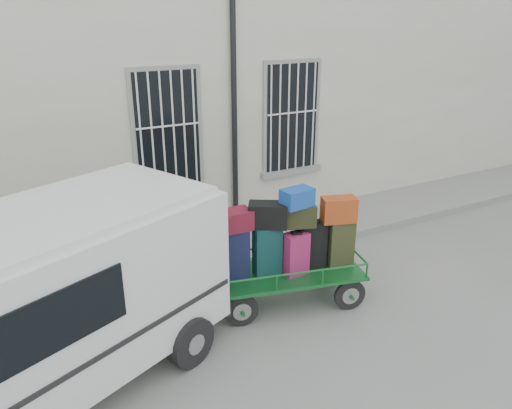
% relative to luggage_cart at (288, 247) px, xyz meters
% --- Properties ---
extents(ground, '(80.00, 80.00, 0.00)m').
position_rel_luggage_cart_xyz_m(ground, '(-0.40, 0.04, -0.99)').
color(ground, slate).
rests_on(ground, ground).
extents(building, '(24.00, 5.15, 6.00)m').
position_rel_luggage_cart_xyz_m(building, '(-0.39, 5.54, 2.01)').
color(building, '#BEB7A2').
rests_on(building, ground).
extents(sidewalk, '(24.00, 1.70, 0.15)m').
position_rel_luggage_cart_xyz_m(sidewalk, '(-0.40, 2.24, -0.92)').
color(sidewalk, gray).
rests_on(sidewalk, ground).
extents(luggage_cart, '(2.66, 1.49, 1.93)m').
position_rel_luggage_cart_xyz_m(luggage_cart, '(0.00, 0.00, 0.00)').
color(luggage_cart, black).
rests_on(luggage_cart, ground).
extents(van, '(4.85, 3.50, 2.27)m').
position_rel_luggage_cart_xyz_m(van, '(-3.56, -0.37, 0.31)').
color(van, silver).
rests_on(van, ground).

